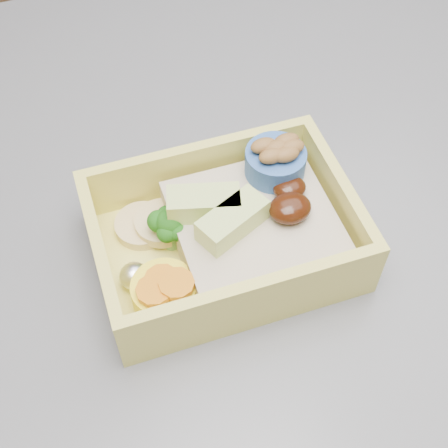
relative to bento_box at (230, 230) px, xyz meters
name	(u,v)px	position (x,y,z in m)	size (l,w,h in m)	color
bento_box	(230,230)	(0.00, 0.00, 0.00)	(0.21, 0.15, 0.07)	#E3D85D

